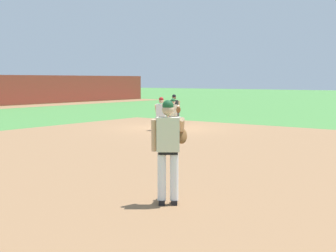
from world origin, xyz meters
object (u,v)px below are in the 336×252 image
Objects in this scene: baseball at (171,147)px; baserunner at (161,112)px; first_base_bag at (168,127)px; umpire at (174,107)px; pitcher at (169,145)px; first_baseman at (173,111)px.

baseball is 5.35m from baserunner.
first_base_bag is at bearing 37.52° from baseball.
baserunner and umpire have the same top height.
umpire is (2.29, 1.32, 0.75)m from first_base_bag.
first_baseman is (11.03, 7.91, -0.33)m from pitcher.
first_baseman is 2.25m from umpire.
baseball is 6.85m from pitcher.
umpire reaches higher than baseball.
baserunner is at bearing -152.50° from umpire.
first_base_bag is 0.26× the size of umpire.
umpire reaches higher than first_base_bag.
first_base_bag is 13.23m from pitcher.
pitcher is 13.58m from first_baseman.
baseball is at bearing -144.70° from umpire.
first_baseman reaches higher than baseball.
pitcher is at bearing -144.41° from umpire.
first_base_bag is 6.43m from baseball.
umpire reaches higher than first_baseman.
baserunner is (9.49, 7.45, -0.27)m from pitcher.
baseball is 0.05× the size of umpire.
pitcher is (-5.48, -3.98, 1.02)m from baseball.
pitcher is 1.27× the size of baserunner.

